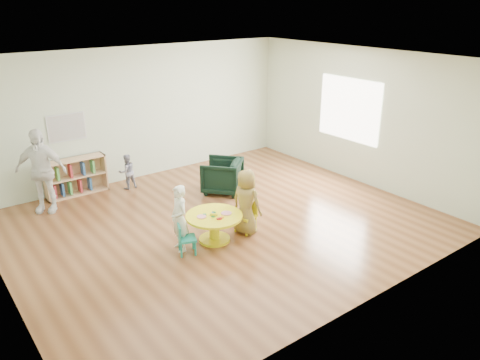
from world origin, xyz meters
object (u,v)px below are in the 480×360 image
(kid_chair_right, at_px, (247,214))
(bookshelf, at_px, (75,177))
(armchair, at_px, (222,176))
(kid_chair_left, at_px, (185,238))
(child_right, at_px, (246,202))
(adult_caretaker, at_px, (41,171))
(activity_table, at_px, (214,223))
(toddler, at_px, (127,172))
(child_left, at_px, (179,218))

(kid_chair_right, height_order, bookshelf, bookshelf)
(armchair, bearing_deg, kid_chair_right, 27.41)
(kid_chair_left, height_order, armchair, armchair)
(kid_chair_right, xyz_separation_m, child_right, (-0.06, -0.05, 0.25))
(adult_caretaker, bearing_deg, bookshelf, 69.62)
(activity_table, relative_size, kid_chair_left, 1.82)
(armchair, relative_size, toddler, 1.03)
(activity_table, distance_m, child_left, 0.63)
(activity_table, xyz_separation_m, adult_caretaker, (-1.85, 2.83, 0.47))
(armchair, bearing_deg, kid_chair_left, 0.53)
(child_left, xyz_separation_m, toddler, (0.41, 2.85, -0.17))
(kid_chair_right, xyz_separation_m, toddler, (-0.82, 2.97, 0.06))
(child_left, bearing_deg, armchair, 135.85)
(armchair, relative_size, child_right, 0.68)
(activity_table, height_order, adult_caretaker, adult_caretaker)
(activity_table, xyz_separation_m, child_left, (-0.59, 0.08, 0.22))
(kid_chair_right, bearing_deg, activity_table, 73.34)
(activity_table, relative_size, toddler, 1.24)
(kid_chair_left, distance_m, bookshelf, 3.41)
(activity_table, height_order, kid_chair_left, same)
(child_right, bearing_deg, kid_chair_left, 73.37)
(child_left, xyz_separation_m, child_right, (1.17, -0.16, 0.02))
(activity_table, distance_m, child_right, 0.64)
(bookshelf, xyz_separation_m, armchair, (2.42, -1.68, -0.02))
(bookshelf, xyz_separation_m, child_right, (1.72, -3.38, 0.19))
(kid_chair_right, relative_size, child_left, 0.54)
(child_left, height_order, adult_caretaker, adult_caretaker)
(activity_table, bearing_deg, toddler, 93.43)
(adult_caretaker, bearing_deg, child_right, -13.44)
(bookshelf, distance_m, adult_caretaker, 0.95)
(bookshelf, relative_size, child_right, 1.08)
(activity_table, bearing_deg, bookshelf, 109.00)
(activity_table, bearing_deg, kid_chair_right, -3.29)
(child_left, bearing_deg, toddler, 178.31)
(bookshelf, xyz_separation_m, child_left, (0.55, -3.22, 0.17))
(toddler, distance_m, adult_caretaker, 1.73)
(armchair, bearing_deg, activity_table, 10.17)
(bookshelf, relative_size, toddler, 1.63)
(kid_chair_left, height_order, toddler, toddler)
(activity_table, relative_size, child_right, 0.82)
(bookshelf, bearing_deg, child_right, -63.02)
(kid_chair_right, height_order, child_left, child_left)
(activity_table, bearing_deg, kid_chair_left, -173.08)
(armchair, bearing_deg, child_left, -1.97)
(bookshelf, bearing_deg, kid_chair_right, -61.95)
(bookshelf, bearing_deg, armchair, -34.83)
(kid_chair_right, xyz_separation_m, child_left, (-1.23, 0.12, 0.23))
(armchair, height_order, child_right, child_right)
(child_right, bearing_deg, activity_table, 65.76)
(kid_chair_right, distance_m, child_right, 0.26)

